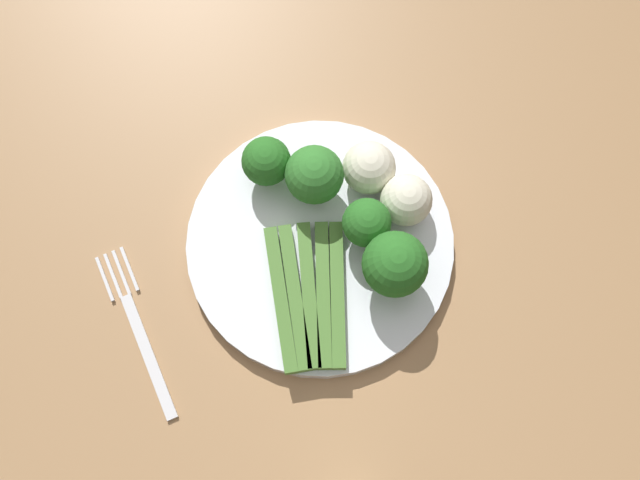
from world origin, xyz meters
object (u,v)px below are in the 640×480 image
(broccoli_front, at_px, (367,223))
(cauliflower_front_left, at_px, (370,169))
(cauliflower_edge, at_px, (406,200))
(fork, at_px, (139,330))
(broccoli_right, at_px, (266,162))
(plate, at_px, (320,244))
(broccoli_near_center, at_px, (314,175))
(broccoli_outer_edge, at_px, (395,265))
(asparagus_bundle, at_px, (309,296))
(dining_table, at_px, (251,246))

(broccoli_front, distance_m, cauliflower_front_left, 0.05)
(cauliflower_edge, height_order, fork, cauliflower_edge)
(broccoli_right, distance_m, cauliflower_edge, 0.13)
(plate, relative_size, cauliflower_front_left, 5.00)
(broccoli_near_center, bearing_deg, plate, -98.55)
(broccoli_right, bearing_deg, broccoli_outer_edge, -55.81)
(broccoli_right, bearing_deg, cauliflower_edge, -29.51)
(broccoli_front, relative_size, cauliflower_edge, 1.13)
(broccoli_near_center, xyz_separation_m, broccoli_front, (0.03, -0.05, -0.01))
(cauliflower_front_left, bearing_deg, cauliflower_edge, -56.75)
(asparagus_bundle, distance_m, fork, 0.16)
(dining_table, relative_size, broccoli_outer_edge, 16.56)
(dining_table, xyz_separation_m, fork, (-0.11, -0.09, 0.10))
(cauliflower_front_left, relative_size, fork, 0.30)
(asparagus_bundle, bearing_deg, plate, -15.21)
(dining_table, distance_m, cauliflower_front_left, 0.19)
(asparagus_bundle, height_order, broccoli_front, broccoli_front)
(asparagus_bundle, xyz_separation_m, broccoli_front, (0.06, 0.05, 0.02))
(broccoli_front, xyz_separation_m, cauliflower_edge, (0.04, 0.01, -0.01))
(dining_table, distance_m, broccoli_near_center, 0.17)
(plate, distance_m, fork, 0.18)
(broccoli_near_center, bearing_deg, fork, -154.96)
(plate, distance_m, broccoli_right, 0.09)
(dining_table, height_order, broccoli_near_center, broccoli_near_center)
(broccoli_front, distance_m, cauliflower_edge, 0.04)
(plate, relative_size, fork, 1.48)
(broccoli_front, distance_m, fork, 0.23)
(broccoli_outer_edge, relative_size, cauliflower_front_left, 1.43)
(broccoli_front, bearing_deg, plate, 175.84)
(cauliflower_front_left, xyz_separation_m, fork, (-0.24, -0.08, -0.04))
(broccoli_front, height_order, fork, broccoli_front)
(broccoli_outer_edge, relative_size, broccoli_front, 1.31)
(broccoli_near_center, height_order, broccoli_outer_edge, broccoli_outer_edge)
(broccoli_outer_edge, distance_m, cauliflower_edge, 0.07)
(plate, xyz_separation_m, asparagus_bundle, (-0.02, -0.05, 0.01))
(plate, distance_m, broccoli_front, 0.06)
(dining_table, relative_size, broccoli_near_center, 17.90)
(asparagus_bundle, bearing_deg, broccoli_front, -44.99)
(asparagus_bundle, height_order, broccoli_near_center, broccoli_near_center)
(plate, height_order, broccoli_near_center, broccoli_near_center)
(asparagus_bundle, distance_m, broccoli_outer_edge, 0.08)
(fork, bearing_deg, broccoli_outer_edge, -102.83)
(dining_table, bearing_deg, broccoli_right, 38.17)
(plate, bearing_deg, broccoli_outer_edge, -41.96)
(asparagus_bundle, bearing_deg, cauliflower_edge, -50.69)
(broccoli_near_center, distance_m, cauliflower_front_left, 0.05)
(broccoli_front, bearing_deg, broccoli_right, 132.50)
(plate, height_order, fork, plate)
(plate, bearing_deg, cauliflower_front_left, 39.26)
(broccoli_outer_edge, distance_m, broccoli_front, 0.05)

